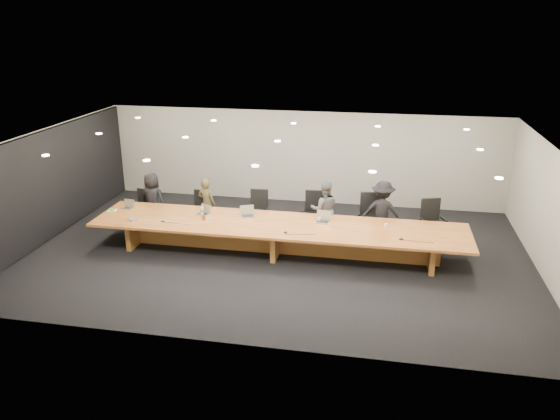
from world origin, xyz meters
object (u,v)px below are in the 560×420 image
object	(u,v)px
mic_center	(286,232)
water_bottle	(202,211)
conference_table	(278,233)
chair_mid_right	(313,213)
chair_right	(370,216)
paper_cup_far	(386,225)
laptop_d	(323,217)
chair_far_right	(433,223)
laptop_a	(127,204)
chair_mid_left	(258,211)
person_c	(325,209)
mic_right	(401,239)
paper_cup_near	(319,219)
laptop_b	(203,210)
person_b	(207,204)
laptop_c	(248,212)
person_d	(382,211)
av_box	(132,220)
mic_left	(163,221)
chair_far_left	(140,207)
person_a	(153,199)
chair_left	(199,210)
amber_mug	(204,218)

from	to	relation	value
mic_center	water_bottle	bearing A→B (deg)	161.29
conference_table	chair_mid_right	bearing A→B (deg)	62.74
chair_right	paper_cup_far	distance (m)	1.14
laptop_d	chair_mid_right	bearing A→B (deg)	117.02
chair_far_right	laptop_a	size ratio (longest dim) A/B	3.98
chair_mid_left	person_c	world-z (taller)	person_c
mic_right	paper_cup_near	bearing A→B (deg)	157.88
chair_right	laptop_b	size ratio (longest dim) A/B	3.88
person_b	laptop_a	world-z (taller)	person_b
laptop_c	person_d	bearing A→B (deg)	-9.04
paper_cup_near	av_box	distance (m)	4.56
laptop_d	mic_left	size ratio (longest dim) A/B	3.43
chair_far_left	water_bottle	world-z (taller)	chair_far_left
chair_right	person_a	distance (m)	5.88
chair_mid_right	laptop_d	xyz separation A→B (m)	(0.35, -1.03, 0.30)
person_a	mic_center	bearing A→B (deg)	166.71
chair_far_right	water_bottle	size ratio (longest dim) A/B	5.33
laptop_b	paper_cup_near	distance (m)	2.93
chair_right	laptop_d	distance (m)	1.54
laptop_a	paper_cup_far	world-z (taller)	laptop_a
laptop_d	paper_cup_near	bearing A→B (deg)	154.36
person_d	water_bottle	size ratio (longest dim) A/B	7.18
laptop_b	paper_cup_far	xyz separation A→B (m)	(4.52, -0.02, -0.08)
person_a	chair_mid_right	bearing A→B (deg)	-168.41
person_c	mic_center	bearing A→B (deg)	59.46
chair_left	chair_right	world-z (taller)	chair_right
person_b	conference_table	bearing A→B (deg)	166.08
av_box	mic_center	size ratio (longest dim) A/B	1.75
amber_mug	paper_cup_far	world-z (taller)	amber_mug
person_d	laptop_b	bearing A→B (deg)	16.11
amber_mug	chair_right	bearing A→B (deg)	19.38
amber_mug	mic_center	distance (m)	2.17
mic_right	person_d	bearing A→B (deg)	105.08
person_b	chair_left	bearing A→B (deg)	23.62
chair_far_left	person_c	distance (m)	5.06
av_box	mic_right	distance (m)	6.44
laptop_a	mic_left	bearing A→B (deg)	-20.41
chair_mid_left	laptop_a	bearing A→B (deg)	-165.99
chair_mid_right	amber_mug	size ratio (longest dim) A/B	11.22
laptop_b	person_a	bearing A→B (deg)	175.78
chair_far_left	chair_right	distance (m)	6.22
chair_mid_left	person_a	bearing A→B (deg)	178.69
chair_mid_left	laptop_a	xyz separation A→B (m)	(-3.25, -0.95, 0.30)
person_c	chair_left	bearing A→B (deg)	-7.78
mic_right	chair_far_left	bearing A→B (deg)	167.19
chair_far_left	laptop_d	distance (m)	5.19
person_d	mic_right	xyz separation A→B (m)	(0.45, -1.66, -0.03)
chair_mid_left	laptop_c	distance (m)	0.98
chair_left	paper_cup_near	world-z (taller)	chair_left
person_c	laptop_c	distance (m)	2.02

